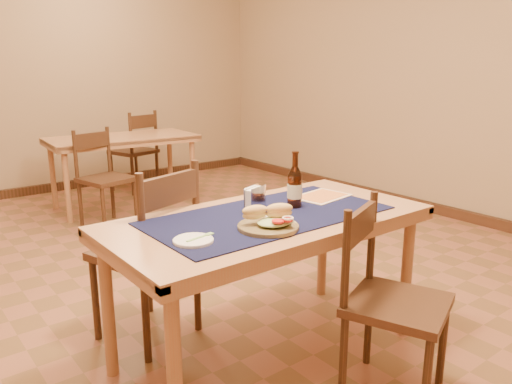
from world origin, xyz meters
TOP-DOWN VIEW (x-y plane):
  - room at (0.00, 0.00)m, footprint 6.04×7.04m
  - main_table at (0.00, -0.80)m, footprint 1.60×0.80m
  - placemat at (0.00, -0.80)m, footprint 1.20×0.60m
  - baseboard at (0.00, 0.00)m, footprint 6.00×7.00m
  - back_table at (0.61, 2.35)m, footprint 1.53×0.84m
  - chair_main_far at (-0.40, -0.29)m, footprint 0.57×0.57m
  - chair_main_near at (0.22, -1.38)m, footprint 0.54×0.54m
  - chair_back_near at (0.18, 1.82)m, footprint 0.50×0.50m
  - chair_back_far at (1.00, 2.89)m, footprint 0.54×0.54m
  - sandwich_plate at (-0.13, -0.97)m, footprint 0.28×0.28m
  - side_plate at (-0.50, -0.91)m, footprint 0.17×0.17m
  - fork at (-0.45, -0.91)m, footprint 0.14×0.04m
  - beer_bottle at (0.19, -0.77)m, footprint 0.08×0.08m
  - napkin_holder at (-0.00, -0.70)m, footprint 0.15×0.09m
  - menu_card at (0.45, -0.72)m, footprint 0.33×0.27m

SIDE VIEW (x-z plane):
  - baseboard at x=0.00m, z-range 0.00..0.10m
  - chair_main_near at x=0.22m, z-range 0.02..0.91m
  - chair_back_near at x=0.18m, z-range 0.02..0.92m
  - chair_back_far at x=1.00m, z-range 0.02..0.98m
  - chair_main_far at x=-0.40m, z-range 0.02..1.00m
  - main_table at x=0.00m, z-range 0.29..1.04m
  - back_table at x=0.61m, z-range 0.29..1.04m
  - placemat at x=0.00m, z-range 0.75..0.76m
  - menu_card at x=0.45m, z-range 0.76..0.76m
  - side_plate at x=-0.50m, z-range 0.76..0.77m
  - fork at x=-0.45m, z-range 0.77..0.77m
  - sandwich_plate at x=-0.13m, z-range 0.73..0.84m
  - napkin_holder at x=0.00m, z-range 0.75..0.88m
  - beer_bottle at x=0.19m, z-range 0.72..1.01m
  - room at x=0.00m, z-range -0.02..2.82m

